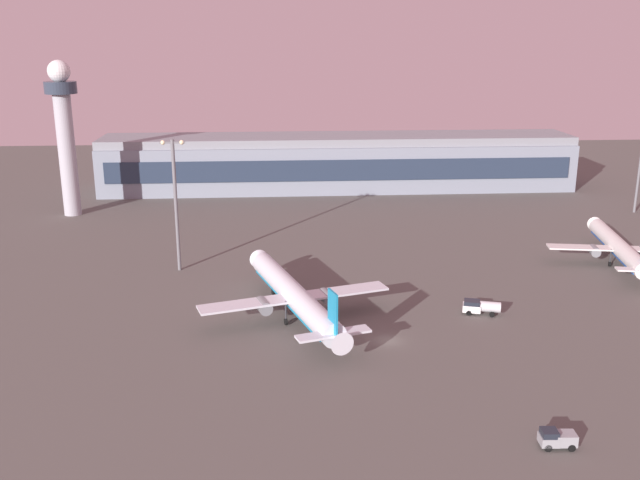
{
  "coord_description": "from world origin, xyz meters",
  "views": [
    {
      "loc": [
        -17.52,
        -99.83,
        45.91
      ],
      "look_at": [
        -7.67,
        42.8,
        4.0
      ],
      "focal_mm": 39.51,
      "sensor_mm": 36.0,
      "label": 1
    }
  ],
  "objects": [
    {
      "name": "fuel_truck",
      "position": [
        17.4,
        9.72,
        1.37
      ],
      "size": [
        6.64,
        3.81,
        2.35
      ],
      "rotation": [
        0.0,
        0.0,
        1.29
      ],
      "color": "white",
      "rests_on": "ground"
    },
    {
      "name": "baggage_tractor",
      "position": [
        14.64,
        -30.59,
        1.18
      ],
      "size": [
        4.25,
        2.23,
        2.25
      ],
      "rotation": [
        0.0,
        0.0,
        1.51
      ],
      "color": "gray",
      "rests_on": "ground"
    },
    {
      "name": "airplane_far_stand",
      "position": [
        53.65,
        34.45,
        3.59
      ],
      "size": [
        28.89,
        36.94,
        9.51
      ],
      "rotation": [
        0.0,
        0.0,
        -0.17
      ],
      "color": "silver",
      "rests_on": "ground"
    },
    {
      "name": "ground_plane",
      "position": [
        0.0,
        0.0,
        0.0
      ],
      "size": [
        416.0,
        416.0,
        0.0
      ],
      "primitive_type": "plane",
      "color": "#56544F"
    },
    {
      "name": "terminal_building",
      "position": [
        2.66,
        113.21,
        8.09
      ],
      "size": [
        142.13,
        22.4,
        16.4
      ],
      "color": "gray",
      "rests_on": "ground"
    },
    {
      "name": "airplane_mid_apron",
      "position": [
        -14.18,
        9.86,
        4.06
      ],
      "size": [
        32.23,
        41.01,
        10.75
      ],
      "rotation": [
        0.0,
        0.0,
        0.3
      ],
      "color": "silver",
      "rests_on": "ground"
    },
    {
      "name": "apron_light_west",
      "position": [
        -36.61,
        36.93,
        15.09
      ],
      "size": [
        4.8,
        0.9,
        26.49
      ],
      "color": "slate",
      "rests_on": "ground"
    },
    {
      "name": "control_tower",
      "position": [
        -70.36,
        85.01,
        22.95
      ],
      "size": [
        8.0,
        8.0,
        39.8
      ],
      "color": "#A8A8B2",
      "rests_on": "ground"
    }
  ]
}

